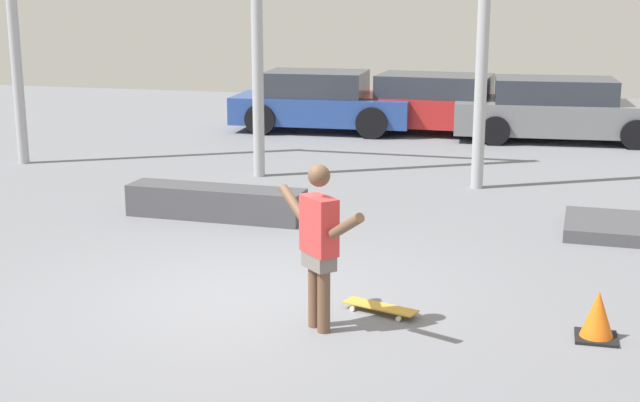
% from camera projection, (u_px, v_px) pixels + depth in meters
% --- Properties ---
extents(ground_plane, '(36.00, 36.00, 0.00)m').
position_uv_depth(ground_plane, '(250.00, 299.00, 9.54)').
color(ground_plane, slate).
extents(skateboarder, '(1.10, 1.07, 1.64)m').
position_uv_depth(skateboarder, '(319.00, 240.00, 8.50)').
color(skateboarder, brown).
rests_on(skateboarder, ground_plane).
extents(skateboard, '(0.82, 0.45, 0.08)m').
position_uv_depth(skateboard, '(380.00, 307.00, 9.13)').
color(skateboard, gold).
rests_on(skateboard, ground_plane).
extents(grind_box, '(2.62, 0.67, 0.46)m').
position_uv_depth(grind_box, '(216.00, 202.00, 12.84)').
color(grind_box, '#47474C').
rests_on(grind_box, ground_plane).
extents(parked_car_blue, '(4.15, 2.03, 1.37)m').
position_uv_depth(parked_car_blue, '(321.00, 102.00, 20.48)').
color(parked_car_blue, '#284793').
rests_on(parked_car_blue, ground_plane).
extents(parked_car_red, '(4.62, 2.02, 1.33)m').
position_uv_depth(parked_car_red, '(440.00, 105.00, 20.16)').
color(parked_car_red, red).
rests_on(parked_car_red, ground_plane).
extents(parked_car_grey, '(4.67, 2.11, 1.35)m').
position_uv_depth(parked_car_grey, '(560.00, 111.00, 19.17)').
color(parked_car_grey, slate).
rests_on(parked_car_grey, ground_plane).
extents(traffic_cone, '(0.39, 0.39, 0.48)m').
position_uv_depth(traffic_cone, '(598.00, 316.00, 8.41)').
color(traffic_cone, black).
rests_on(traffic_cone, ground_plane).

